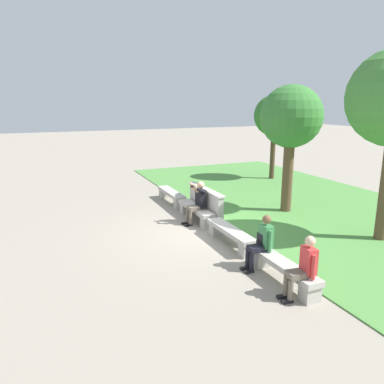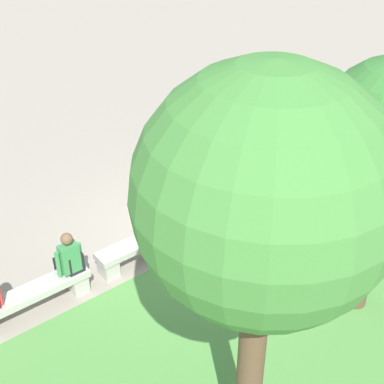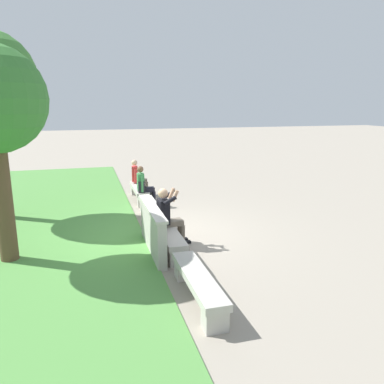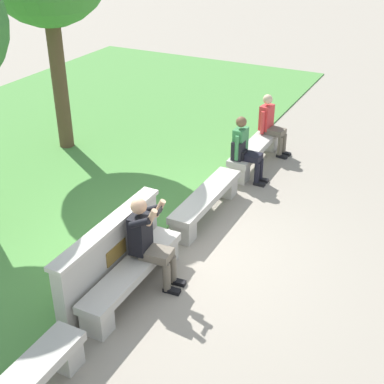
{
  "view_description": "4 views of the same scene",
  "coord_description": "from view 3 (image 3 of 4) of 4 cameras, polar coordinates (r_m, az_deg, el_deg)",
  "views": [
    {
      "loc": [
        9.32,
        -4.57,
        3.71
      ],
      "look_at": [
        -0.78,
        -0.29,
        1.04
      ],
      "focal_mm": 35.0,
      "sensor_mm": 36.0,
      "label": 1
    },
    {
      "loc": [
        5.52,
        6.74,
        6.32
      ],
      "look_at": [
        -0.07,
        -0.14,
        0.9
      ],
      "focal_mm": 50.0,
      "sensor_mm": 36.0,
      "label": 2
    },
    {
      "loc": [
        -8.75,
        1.6,
        3.13
      ],
      "look_at": [
        -0.41,
        -0.75,
        1.09
      ],
      "focal_mm": 35.0,
      "sensor_mm": 36.0,
      "label": 3
    },
    {
      "loc": [
        -5.93,
        -3.31,
        4.71
      ],
      "look_at": [
        0.11,
        -0.25,
        1.02
      ],
      "focal_mm": 50.0,
      "sensor_mm": 36.0,
      "label": 4
    }
  ],
  "objects": [
    {
      "name": "person_photographer",
      "position": [
        8.44,
        -3.62,
        -3.27
      ],
      "size": [
        0.5,
        0.75,
        1.32
      ],
      "color": "black",
      "rests_on": "ground"
    },
    {
      "name": "backpack",
      "position": [
        11.76,
        -7.71,
        0.82
      ],
      "size": [
        0.28,
        0.24,
        0.43
      ],
      "color": "black",
      "rests_on": "bench_far"
    },
    {
      "name": "person_companion",
      "position": [
        13.2,
        -8.23,
        2.37
      ],
      "size": [
        0.48,
        0.7,
        1.26
      ],
      "color": "black",
      "rests_on": "ground"
    },
    {
      "name": "ground_plane",
      "position": [
        9.43,
        -5.11,
        -6.19
      ],
      "size": [
        80.0,
        80.0,
        0.0
      ],
      "primitive_type": "plane",
      "color": "gray"
    },
    {
      "name": "person_distant",
      "position": [
        11.83,
        -7.3,
        1.14
      ],
      "size": [
        0.48,
        0.68,
        1.26
      ],
      "color": "black",
      "rests_on": "ground"
    },
    {
      "name": "backrest_wall_with_plaque",
      "position": [
        8.14,
        -6.02,
        -5.56
      ],
      "size": [
        2.23,
        0.24,
        1.01
      ],
      "color": "#B7B2A8",
      "rests_on": "ground"
    },
    {
      "name": "bench_main",
      "position": [
        6.23,
        0.93,
        -13.75
      ],
      "size": [
        2.03,
        0.4,
        0.45
      ],
      "color": "#B7B2A8",
      "rests_on": "ground"
    },
    {
      "name": "bench_far",
      "position": [
        12.61,
        -8.06,
        0.15
      ],
      "size": [
        2.03,
        0.4,
        0.45
      ],
      "color": "#B7B2A8",
      "rests_on": "ground"
    },
    {
      "name": "bench_near",
      "position": [
        8.27,
        -3.66,
        -6.78
      ],
      "size": [
        2.03,
        0.4,
        0.45
      ],
      "color": "#B7B2A8",
      "rests_on": "ground"
    },
    {
      "name": "bench_mid",
      "position": [
        10.42,
        -6.32,
        -2.59
      ],
      "size": [
        2.03,
        0.4,
        0.45
      ],
      "color": "#B7B2A8",
      "rests_on": "ground"
    }
  ]
}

